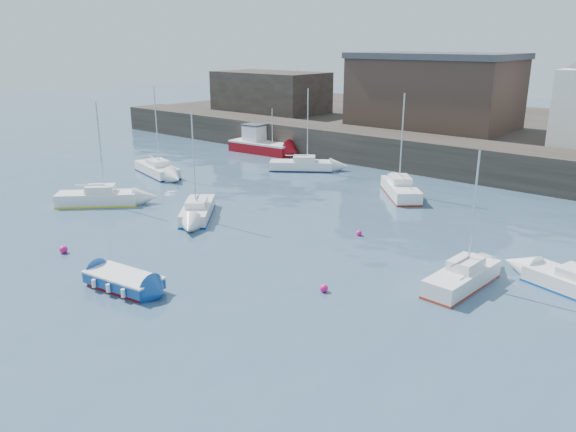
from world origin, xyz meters
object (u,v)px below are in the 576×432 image
Objects in this scene: blue_dinghy at (124,281)px; sailboat_b at (198,210)px; sailboat_c at (462,277)px; sailboat_a at (98,198)px; buoy_far at (359,235)px; sailboat_f at (401,189)px; fishing_boat at (260,144)px; sailboat_e at (157,169)px; buoy_mid at (324,292)px; sailboat_h at (301,165)px; buoy_near at (64,253)px.

blue_dinghy is 11.89m from sailboat_b.
sailboat_b is 18.77m from sailboat_c.
sailboat_a is 21.45× the size of buoy_far.
sailboat_f is at bearing 129.17° from sailboat_c.
sailboat_f reaches higher than sailboat_c.
fishing_boat is 13.80m from sailboat_e.
fishing_boat is at bearing 137.47° from buoy_mid.
sailboat_h is at bearing 139.63° from buoy_far.
sailboat_b is 9.58m from buoy_near.
sailboat_a is 0.96× the size of sailboat_f.
blue_dinghy is 0.57× the size of sailboat_h.
blue_dinghy is at bearing -94.57° from sailboat_f.
blue_dinghy is at bearing -58.34° from fishing_boat.
sailboat_f reaches higher than blue_dinghy.
sailboat_a is (4.50, -22.64, -0.40)m from fishing_boat.
sailboat_c is 0.86× the size of sailboat_f.
sailboat_a is at bearing -78.76° from fishing_boat.
buoy_near is (11.77, -29.45, -0.93)m from fishing_boat.
sailboat_f is at bearing 45.91° from sailboat_a.
sailboat_e is (0.00, -13.79, -0.42)m from fishing_boat.
sailboat_c is (18.76, 0.60, 0.05)m from sailboat_b.
sailboat_a reaches higher than buoy_mid.
sailboat_a is at bearing 136.90° from buoy_near.
sailboat_e is at bearing -132.11° from sailboat_h.
fishing_boat is 16.32× the size of buoy_near.
sailboat_f is 1.05× the size of sailboat_h.
blue_dinghy is 35.33m from fishing_boat.
buoy_far is at bearing 111.69° from buoy_mid.
blue_dinghy is 0.57× the size of fishing_boat.
blue_dinghy reaches higher than buoy_near.
fishing_boat is 31.73m from buoy_near.
sailboat_c is (31.15, -19.30, -0.41)m from fishing_boat.
sailboat_f is 22.32× the size of buoy_far.
buoy_mid is (26.26, -24.09, -0.93)m from fishing_boat.
buoy_near is at bearing -159.71° from buoy_mid.
sailboat_b is at bearing -120.44° from sailboat_f.
sailboat_f is at bearing -10.62° from sailboat_h.
sailboat_e reaches higher than buoy_far.
sailboat_a is at bearing -63.07° from sailboat_e.
blue_dinghy is 23.98m from sailboat_f.
sailboat_c is 16.93m from sailboat_f.
buoy_mid is 1.14× the size of buoy_far.
sailboat_c is at bearing 7.15° from sailboat_a.
sailboat_e is at bearing 169.98° from sailboat_c.
sailboat_e reaches higher than fishing_boat.
sailboat_b is at bearing -160.39° from buoy_far.
blue_dinghy is at bearing -69.62° from sailboat_h.
sailboat_h is (8.86, -4.00, -0.44)m from fishing_boat.
sailboat_e is 21.82m from sailboat_f.
sailboat_f is (8.07, 13.73, 0.08)m from sailboat_b.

